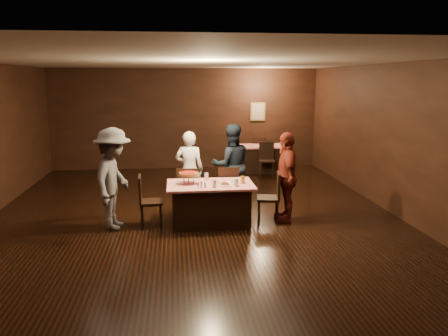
{
  "coord_description": "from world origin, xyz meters",
  "views": [
    {
      "loc": [
        -0.35,
        -8.24,
        2.67
      ],
      "look_at": [
        0.58,
        -0.09,
        1.0
      ],
      "focal_mm": 35.0,
      "sensor_mm": 36.0,
      "label": 1
    }
  ],
  "objects_px": {
    "chair_far_right": "(227,189)",
    "diner_navy_hoodie": "(231,165)",
    "chair_back_near": "(267,160)",
    "diner_grey_knit": "(114,179)",
    "chair_end_right": "(268,197)",
    "glass_front_left": "(214,184)",
    "plate_empty": "(238,181)",
    "chair_end_left": "(151,201)",
    "glass_front_right": "(236,182)",
    "diner_white_jacket": "(189,169)",
    "chair_far_left": "(188,190)",
    "diner_red_shirt": "(286,177)",
    "glass_amber": "(243,180)",
    "pizza_stand": "(188,174)",
    "glass_back": "(206,177)",
    "back_table": "(262,158)",
    "main_table": "(210,204)",
    "chair_back_far": "(258,152)"
  },
  "relations": [
    {
      "from": "chair_far_right",
      "to": "diner_red_shirt",
      "type": "height_order",
      "value": "diner_red_shirt"
    },
    {
      "from": "back_table",
      "to": "chair_back_near",
      "type": "xyz_separation_m",
      "value": [
        0.0,
        -0.7,
        0.09
      ]
    },
    {
      "from": "glass_back",
      "to": "chair_end_right",
      "type": "bearing_deg",
      "value": -14.62
    },
    {
      "from": "diner_red_shirt",
      "to": "plate_empty",
      "type": "bearing_deg",
      "value": -91.43
    },
    {
      "from": "chair_far_left",
      "to": "glass_front_right",
      "type": "xyz_separation_m",
      "value": [
        0.85,
        -1.0,
        0.37
      ]
    },
    {
      "from": "chair_end_left",
      "to": "glass_front_right",
      "type": "height_order",
      "value": "chair_end_left"
    },
    {
      "from": "main_table",
      "to": "chair_far_right",
      "type": "distance_m",
      "value": 0.85
    },
    {
      "from": "chair_end_right",
      "to": "main_table",
      "type": "bearing_deg",
      "value": -80.41
    },
    {
      "from": "diner_navy_hoodie",
      "to": "plate_empty",
      "type": "bearing_deg",
      "value": 83.67
    },
    {
      "from": "chair_far_left",
      "to": "glass_back",
      "type": "xyz_separation_m",
      "value": [
        0.35,
        -0.45,
        0.37
      ]
    },
    {
      "from": "plate_empty",
      "to": "glass_front_right",
      "type": "xyz_separation_m",
      "value": [
        -0.1,
        -0.4,
        0.06
      ]
    },
    {
      "from": "chair_far_left",
      "to": "chair_far_right",
      "type": "relative_size",
      "value": 1.0
    },
    {
      "from": "glass_front_right",
      "to": "glass_back",
      "type": "height_order",
      "value": "same"
    },
    {
      "from": "diner_navy_hoodie",
      "to": "pizza_stand",
      "type": "distance_m",
      "value": 1.46
    },
    {
      "from": "chair_far_right",
      "to": "diner_navy_hoodie",
      "type": "distance_m",
      "value": 0.59
    },
    {
      "from": "back_table",
      "to": "chair_back_far",
      "type": "relative_size",
      "value": 1.37
    },
    {
      "from": "chair_far_left",
      "to": "diner_navy_hoodie",
      "type": "relative_size",
      "value": 0.54
    },
    {
      "from": "main_table",
      "to": "back_table",
      "type": "bearing_deg",
      "value": 67.49
    },
    {
      "from": "main_table",
      "to": "back_table",
      "type": "distance_m",
      "value": 4.97
    },
    {
      "from": "chair_end_right",
      "to": "glass_front_left",
      "type": "distance_m",
      "value": 1.15
    },
    {
      "from": "chair_far_left",
      "to": "diner_navy_hoodie",
      "type": "bearing_deg",
      "value": -153.66
    },
    {
      "from": "chair_end_right",
      "to": "glass_front_right",
      "type": "relative_size",
      "value": 6.79
    },
    {
      "from": "back_table",
      "to": "pizza_stand",
      "type": "xyz_separation_m",
      "value": [
        -2.3,
        -4.54,
        0.57
      ]
    },
    {
      "from": "chair_far_left",
      "to": "chair_end_left",
      "type": "bearing_deg",
      "value": 49.88
    },
    {
      "from": "chair_back_near",
      "to": "glass_amber",
      "type": "relative_size",
      "value": 6.79
    },
    {
      "from": "diner_grey_knit",
      "to": "plate_empty",
      "type": "distance_m",
      "value": 2.31
    },
    {
      "from": "diner_white_jacket",
      "to": "glass_amber",
      "type": "xyz_separation_m",
      "value": [
        0.95,
        -1.21,
        0.03
      ]
    },
    {
      "from": "pizza_stand",
      "to": "glass_front_left",
      "type": "xyz_separation_m",
      "value": [
        0.45,
        -0.35,
        -0.11
      ]
    },
    {
      "from": "chair_back_near",
      "to": "diner_grey_knit",
      "type": "height_order",
      "value": "diner_grey_knit"
    },
    {
      "from": "pizza_stand",
      "to": "plate_empty",
      "type": "relative_size",
      "value": 1.52
    },
    {
      "from": "plate_empty",
      "to": "chair_back_near",
      "type": "bearing_deg",
      "value": 70.13
    },
    {
      "from": "plate_empty",
      "to": "glass_back",
      "type": "relative_size",
      "value": 1.79
    },
    {
      "from": "chair_back_near",
      "to": "diner_navy_hoodie",
      "type": "height_order",
      "value": "diner_navy_hoodie"
    },
    {
      "from": "chair_back_far",
      "to": "glass_back",
      "type": "xyz_separation_m",
      "value": [
        -1.95,
        -4.89,
        0.37
      ]
    },
    {
      "from": "glass_amber",
      "to": "chair_back_near",
      "type": "bearing_deg",
      "value": 71.71
    },
    {
      "from": "main_table",
      "to": "diner_grey_knit",
      "type": "xyz_separation_m",
      "value": [
        -1.75,
        -0.04,
        0.53
      ]
    },
    {
      "from": "diner_navy_hoodie",
      "to": "glass_front_right",
      "type": "xyz_separation_m",
      "value": [
        -0.09,
        -1.41,
        -0.04
      ]
    },
    {
      "from": "chair_far_right",
      "to": "glass_front_right",
      "type": "relative_size",
      "value": 6.79
    },
    {
      "from": "diner_navy_hoodie",
      "to": "pizza_stand",
      "type": "relative_size",
      "value": 4.63
    },
    {
      "from": "chair_far_left",
      "to": "plate_empty",
      "type": "height_order",
      "value": "chair_far_left"
    },
    {
      "from": "chair_end_right",
      "to": "diner_grey_knit",
      "type": "distance_m",
      "value": 2.88
    },
    {
      "from": "main_table",
      "to": "glass_back",
      "type": "bearing_deg",
      "value": 99.46
    },
    {
      "from": "chair_far_right",
      "to": "chair_back_far",
      "type": "xyz_separation_m",
      "value": [
        1.5,
        4.44,
        0.0
      ]
    },
    {
      "from": "diner_navy_hoodie",
      "to": "glass_back",
      "type": "height_order",
      "value": "diner_navy_hoodie"
    },
    {
      "from": "main_table",
      "to": "diner_white_jacket",
      "type": "distance_m",
      "value": 1.28
    },
    {
      "from": "chair_end_left",
      "to": "pizza_stand",
      "type": "xyz_separation_m",
      "value": [
        0.7,
        0.05,
        0.48
      ]
    },
    {
      "from": "chair_back_near",
      "to": "diner_white_jacket",
      "type": "relative_size",
      "value": 0.59
    },
    {
      "from": "diner_navy_hoodie",
      "to": "glass_back",
      "type": "distance_m",
      "value": 1.04
    },
    {
      "from": "pizza_stand",
      "to": "plate_empty",
      "type": "bearing_deg",
      "value": 6.01
    },
    {
      "from": "diner_navy_hoodie",
      "to": "glass_front_left",
      "type": "height_order",
      "value": "diner_navy_hoodie"
    }
  ]
}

